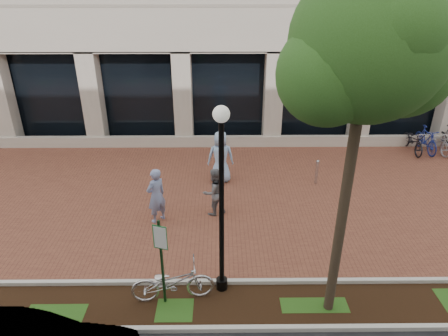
{
  "coord_description": "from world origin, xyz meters",
  "views": [
    {
      "loc": [
        -0.35,
        -12.38,
        7.17
      ],
      "look_at": [
        -0.24,
        -0.8,
        1.49
      ],
      "focal_mm": 32.0,
      "sensor_mm": 36.0,
      "label": 1
    }
  ],
  "objects_px": {
    "locked_bicycle": "(173,282)",
    "pedestrian_left": "(156,196)",
    "street_tree": "(369,55)",
    "lamppost": "(221,196)",
    "bollard": "(317,172)",
    "pedestrian_mid": "(214,192)",
    "parking_sign": "(161,252)",
    "bike_rack_cluster": "(438,140)",
    "pedestrian_right": "(221,157)"
  },
  "relations": [
    {
      "from": "pedestrian_mid",
      "to": "bollard",
      "type": "bearing_deg",
      "value": 177.06
    },
    {
      "from": "locked_bicycle",
      "to": "pedestrian_mid",
      "type": "bearing_deg",
      "value": -20.74
    },
    {
      "from": "lamppost",
      "to": "locked_bicycle",
      "type": "bearing_deg",
      "value": -163.8
    },
    {
      "from": "pedestrian_mid",
      "to": "bollard",
      "type": "relative_size",
      "value": 1.64
    },
    {
      "from": "pedestrian_left",
      "to": "locked_bicycle",
      "type": "bearing_deg",
      "value": 59.22
    },
    {
      "from": "parking_sign",
      "to": "pedestrian_left",
      "type": "xyz_separation_m",
      "value": [
        -0.66,
        3.55,
        -0.58
      ]
    },
    {
      "from": "street_tree",
      "to": "locked_bicycle",
      "type": "relative_size",
      "value": 3.74
    },
    {
      "from": "bike_rack_cluster",
      "to": "pedestrian_right",
      "type": "bearing_deg",
      "value": -170.02
    },
    {
      "from": "parking_sign",
      "to": "pedestrian_right",
      "type": "bearing_deg",
      "value": 95.98
    },
    {
      "from": "locked_bicycle",
      "to": "pedestrian_left",
      "type": "bearing_deg",
      "value": 7.04
    },
    {
      "from": "lamppost",
      "to": "bollard",
      "type": "relative_size",
      "value": 4.85
    },
    {
      "from": "pedestrian_right",
      "to": "street_tree",
      "type": "bearing_deg",
      "value": 109.14
    },
    {
      "from": "lamppost",
      "to": "pedestrian_mid",
      "type": "distance_m",
      "value": 3.98
    },
    {
      "from": "pedestrian_left",
      "to": "bike_rack_cluster",
      "type": "relative_size",
      "value": 0.6
    },
    {
      "from": "pedestrian_left",
      "to": "bollard",
      "type": "distance_m",
      "value": 6.12
    },
    {
      "from": "street_tree",
      "to": "pedestrian_mid",
      "type": "distance_m",
      "value": 7.13
    },
    {
      "from": "parking_sign",
      "to": "street_tree",
      "type": "height_order",
      "value": "street_tree"
    },
    {
      "from": "locked_bicycle",
      "to": "bollard",
      "type": "height_order",
      "value": "locked_bicycle"
    },
    {
      "from": "street_tree",
      "to": "pedestrian_left",
      "type": "height_order",
      "value": "street_tree"
    },
    {
      "from": "lamppost",
      "to": "street_tree",
      "type": "distance_m",
      "value": 4.16
    },
    {
      "from": "locked_bicycle",
      "to": "pedestrian_mid",
      "type": "relative_size",
      "value": 1.23
    },
    {
      "from": "street_tree",
      "to": "pedestrian_mid",
      "type": "xyz_separation_m",
      "value": [
        -2.81,
        4.15,
        -5.08
      ]
    },
    {
      "from": "street_tree",
      "to": "parking_sign",
      "type": "bearing_deg",
      "value": 177.34
    },
    {
      "from": "street_tree",
      "to": "pedestrian_left",
      "type": "bearing_deg",
      "value": 140.96
    },
    {
      "from": "lamppost",
      "to": "bike_rack_cluster",
      "type": "xyz_separation_m",
      "value": [
        9.59,
        8.52,
        -2.16
      ]
    },
    {
      "from": "parking_sign",
      "to": "lamppost",
      "type": "relative_size",
      "value": 0.49
    },
    {
      "from": "pedestrian_right",
      "to": "parking_sign",
      "type": "bearing_deg",
      "value": 74.97
    },
    {
      "from": "parking_sign",
      "to": "pedestrian_right",
      "type": "relative_size",
      "value": 1.17
    },
    {
      "from": "lamppost",
      "to": "bike_rack_cluster",
      "type": "height_order",
      "value": "lamppost"
    },
    {
      "from": "lamppost",
      "to": "locked_bicycle",
      "type": "distance_m",
      "value": 2.49
    },
    {
      "from": "parking_sign",
      "to": "street_tree",
      "type": "relative_size",
      "value": 0.31
    },
    {
      "from": "bollard",
      "to": "bike_rack_cluster",
      "type": "height_order",
      "value": "bike_rack_cluster"
    },
    {
      "from": "pedestrian_mid",
      "to": "bike_rack_cluster",
      "type": "height_order",
      "value": "pedestrian_mid"
    },
    {
      "from": "parking_sign",
      "to": "bollard",
      "type": "height_order",
      "value": "parking_sign"
    },
    {
      "from": "locked_bicycle",
      "to": "bollard",
      "type": "distance_m",
      "value": 7.54
    },
    {
      "from": "parking_sign",
      "to": "pedestrian_mid",
      "type": "height_order",
      "value": "parking_sign"
    },
    {
      "from": "locked_bicycle",
      "to": "pedestrian_left",
      "type": "xyz_separation_m",
      "value": [
        -0.85,
        3.43,
        0.4
      ]
    },
    {
      "from": "locked_bicycle",
      "to": "pedestrian_left",
      "type": "height_order",
      "value": "pedestrian_left"
    },
    {
      "from": "lamppost",
      "to": "street_tree",
      "type": "bearing_deg",
      "value": -14.06
    },
    {
      "from": "pedestrian_mid",
      "to": "bollard",
      "type": "distance_m",
      "value": 4.31
    },
    {
      "from": "pedestrian_left",
      "to": "pedestrian_right",
      "type": "relative_size",
      "value": 0.92
    },
    {
      "from": "bike_rack_cluster",
      "to": "pedestrian_mid",
      "type": "bearing_deg",
      "value": -158.83
    },
    {
      "from": "parking_sign",
      "to": "lamppost",
      "type": "xyz_separation_m",
      "value": [
        1.37,
        0.46,
        1.19
      ]
    },
    {
      "from": "locked_bicycle",
      "to": "pedestrian_right",
      "type": "relative_size",
      "value": 1.0
    },
    {
      "from": "pedestrian_left",
      "to": "bike_rack_cluster",
      "type": "height_order",
      "value": "pedestrian_left"
    },
    {
      "from": "lamppost",
      "to": "pedestrian_right",
      "type": "xyz_separation_m",
      "value": [
        -0.02,
        5.79,
        -1.69
      ]
    },
    {
      "from": "pedestrian_mid",
      "to": "bike_rack_cluster",
      "type": "distance_m",
      "value": 11.04
    },
    {
      "from": "bollard",
      "to": "bike_rack_cluster",
      "type": "distance_m",
      "value": 6.73
    },
    {
      "from": "lamppost",
      "to": "pedestrian_left",
      "type": "bearing_deg",
      "value": 123.31
    },
    {
      "from": "pedestrian_mid",
      "to": "pedestrian_right",
      "type": "bearing_deg",
      "value": -126.44
    }
  ]
}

